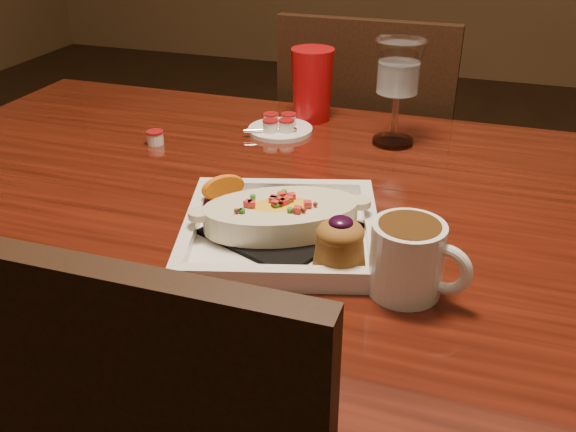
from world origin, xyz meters
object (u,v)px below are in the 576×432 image
(saucer, at_px, (279,127))
(coffee_mug, at_px, (409,256))
(goblet, at_px, (398,73))
(table, at_px, (293,249))
(red_tumbler, at_px, (312,85))
(plate, at_px, (285,224))
(chair_far, at_px, (368,178))

(saucer, bearing_deg, coffee_mug, -55.02)
(goblet, bearing_deg, table, -111.25)
(red_tumbler, bearing_deg, goblet, -23.80)
(coffee_mug, height_order, goblet, goblet)
(coffee_mug, bearing_deg, saucer, 136.09)
(plate, relative_size, red_tumbler, 2.28)
(red_tumbler, bearing_deg, saucer, -111.57)
(chair_far, height_order, red_tumbler, chair_far)
(red_tumbler, bearing_deg, plate, -77.47)
(table, bearing_deg, saucer, 113.55)
(chair_far, distance_m, red_tumbler, 0.42)
(goblet, xyz_separation_m, red_tumbler, (-0.19, 0.08, -0.06))
(goblet, relative_size, red_tumbler, 1.33)
(chair_far, bearing_deg, plate, 92.48)
(goblet, distance_m, red_tumbler, 0.21)
(chair_far, distance_m, coffee_mug, 0.91)
(chair_far, height_order, plate, chair_far)
(table, relative_size, chair_far, 1.61)
(table, bearing_deg, goblet, 68.75)
(saucer, distance_m, red_tumbler, 0.12)
(goblet, distance_m, saucer, 0.26)
(plate, xyz_separation_m, coffee_mug, (0.18, -0.07, 0.02))
(chair_far, bearing_deg, table, 90.00)
(saucer, height_order, red_tumbler, red_tumbler)
(saucer, bearing_deg, table, -66.45)
(table, relative_size, goblet, 7.72)
(table, bearing_deg, plate, -76.21)
(table, height_order, coffee_mug, coffee_mug)
(plate, height_order, red_tumbler, red_tumbler)
(table, height_order, plate, plate)
(chair_far, relative_size, plate, 2.79)
(table, bearing_deg, coffee_mug, -43.84)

